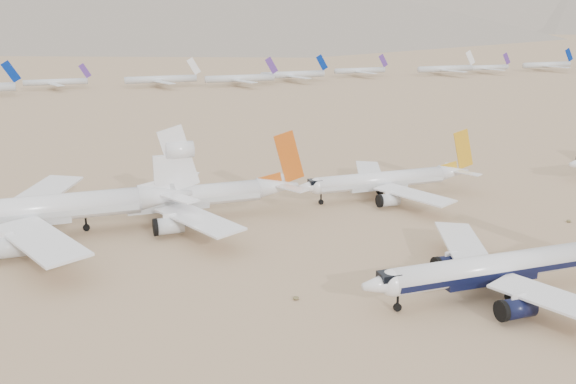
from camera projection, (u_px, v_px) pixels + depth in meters
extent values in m
plane|color=#9C7C5B|center=(514.00, 310.00, 98.45)|extent=(7000.00, 7000.00, 0.00)
cylinder|color=white|center=(494.00, 267.00, 102.16)|extent=(36.11, 4.27, 4.27)
cube|color=black|center=(493.00, 270.00, 102.31)|extent=(35.39, 4.33, 0.96)
sphere|color=white|center=(392.00, 283.00, 96.52)|extent=(4.27, 4.27, 4.27)
cube|color=black|center=(389.00, 276.00, 95.99)|extent=(2.99, 2.77, 1.07)
cube|color=white|center=(564.00, 302.00, 91.74)|extent=(13.95, 21.98, 0.67)
cylinder|color=black|center=(518.00, 308.00, 94.22)|extent=(5.02, 3.07, 3.07)
cube|color=white|center=(463.00, 243.00, 114.73)|extent=(13.95, 21.98, 0.67)
cylinder|color=black|center=(451.00, 264.00, 110.34)|extent=(5.02, 3.07, 3.07)
cylinder|color=black|center=(397.00, 307.00, 98.05)|extent=(1.28, 0.53, 1.28)
cylinder|color=black|center=(511.00, 297.00, 101.04)|extent=(1.79, 1.07, 1.79)
cylinder|color=black|center=(488.00, 282.00, 106.46)|extent=(1.79, 1.07, 1.79)
cylinder|color=white|center=(381.00, 180.00, 154.36)|extent=(32.88, 4.00, 4.00)
cube|color=silver|center=(381.00, 182.00, 154.50)|extent=(32.23, 4.06, 0.90)
sphere|color=white|center=(317.00, 186.00, 149.23)|extent=(4.00, 4.00, 4.00)
cube|color=black|center=(315.00, 182.00, 148.73)|extent=(2.80, 2.60, 1.00)
cone|color=white|center=(454.00, 172.00, 160.62)|extent=(8.22, 4.00, 4.00)
cube|color=white|center=(414.00, 195.00, 144.83)|extent=(12.70, 20.01, 0.62)
cube|color=white|center=(468.00, 173.00, 157.53)|extent=(5.22, 6.82, 0.24)
cylinder|color=silver|center=(389.00, 200.00, 147.11)|extent=(4.57, 2.88, 2.88)
cube|color=white|center=(369.00, 171.00, 165.87)|extent=(12.70, 20.01, 0.62)
cube|color=white|center=(451.00, 166.00, 164.42)|extent=(5.22, 6.82, 0.24)
cylinder|color=silver|center=(359.00, 182.00, 161.88)|extent=(4.57, 2.88, 2.88)
cube|color=gold|center=(463.00, 149.00, 159.74)|extent=(6.23, 0.32, 10.27)
cylinder|color=black|center=(321.00, 202.00, 150.66)|extent=(1.20, 0.50, 1.20)
cylinder|color=black|center=(391.00, 198.00, 153.30)|extent=(1.68, 1.00, 1.68)
cylinder|color=black|center=(380.00, 191.00, 158.38)|extent=(1.68, 1.00, 1.68)
cylinder|color=white|center=(172.00, 198.00, 137.30)|extent=(38.49, 4.70, 4.70)
cube|color=silver|center=(173.00, 200.00, 137.47)|extent=(37.72, 4.77, 1.06)
sphere|color=white|center=(78.00, 207.00, 131.30)|extent=(4.70, 4.70, 4.70)
cube|color=black|center=(74.00, 201.00, 130.71)|extent=(3.29, 3.06, 1.18)
cone|color=white|center=(278.00, 186.00, 144.63)|extent=(9.62, 4.70, 4.70)
cube|color=white|center=(199.00, 219.00, 126.14)|extent=(14.87, 23.43, 0.73)
cube|color=white|center=(292.00, 188.00, 141.01)|extent=(6.11, 7.99, 0.28)
cylinder|color=silver|center=(170.00, 226.00, 128.81)|extent=(5.35, 3.39, 3.39)
cube|color=white|center=(176.00, 184.00, 150.79)|extent=(14.87, 23.43, 0.73)
cube|color=white|center=(279.00, 178.00, 149.09)|extent=(6.11, 7.99, 0.28)
cylinder|color=silver|center=(157.00, 200.00, 146.12)|extent=(5.35, 3.39, 3.39)
cube|color=#C05113|center=(289.00, 157.00, 143.60)|extent=(7.29, 0.38, 12.02)
cylinder|color=black|center=(86.00, 228.00, 132.98)|extent=(1.41, 0.59, 1.41)
cylinder|color=black|center=(184.00, 221.00, 136.06)|extent=(1.98, 1.18, 1.98)
cylinder|color=black|center=(178.00, 212.00, 142.03)|extent=(1.98, 1.18, 1.98)
cylinder|color=white|center=(23.00, 210.00, 126.11)|extent=(45.23, 5.42, 5.42)
cube|color=silver|center=(23.00, 214.00, 126.30)|extent=(44.33, 5.50, 1.22)
cone|color=white|center=(165.00, 195.00, 134.72)|extent=(11.31, 5.42, 5.42)
cube|color=white|center=(40.00, 240.00, 113.04)|extent=(17.47, 27.53, 0.84)
cube|color=white|center=(180.00, 198.00, 130.49)|extent=(7.18, 9.39, 0.32)
cylinder|color=silver|center=(7.00, 248.00, 116.16)|extent=(6.28, 3.90, 3.90)
cube|color=white|center=(44.00, 192.00, 141.90)|extent=(17.47, 27.53, 0.84)
cube|color=white|center=(172.00, 185.00, 139.95)|extent=(7.18, 9.39, 0.32)
cylinder|color=silver|center=(15.00, 212.00, 136.40)|extent=(6.28, 3.90, 3.90)
cube|color=white|center=(179.00, 158.00, 133.51)|extent=(8.57, 0.43, 14.12)
cylinder|color=white|center=(180.00, 150.00, 133.12)|extent=(5.65, 3.51, 3.51)
cylinder|color=black|center=(35.00, 240.00, 124.69)|extent=(2.27, 1.35, 2.27)
cylinder|color=black|center=(37.00, 228.00, 131.57)|extent=(2.27, 1.35, 2.27)
cube|color=navy|center=(11.00, 71.00, 328.19)|extent=(9.21, 0.46, 11.60)
cylinder|color=silver|center=(56.00, 82.00, 355.53)|extent=(33.95, 3.36, 3.36)
cube|color=#4D2B82|center=(85.00, 71.00, 358.93)|extent=(6.76, 0.34, 8.52)
cube|color=silver|center=(56.00, 85.00, 347.70)|extent=(8.95, 15.63, 0.34)
cube|color=silver|center=(56.00, 81.00, 363.65)|extent=(8.95, 15.63, 0.34)
cylinder|color=silver|center=(161.00, 79.00, 365.66)|extent=(40.69, 4.02, 4.02)
cube|color=white|center=(194.00, 66.00, 369.73)|extent=(8.10, 0.40, 10.21)
cube|color=silver|center=(164.00, 82.00, 356.27)|extent=(10.72, 18.73, 0.40)
cube|color=silver|center=(158.00, 78.00, 375.39)|extent=(10.72, 18.73, 0.40)
cylinder|color=silver|center=(240.00, 78.00, 370.37)|extent=(40.77, 4.03, 4.03)
cube|color=#4D2B82|center=(271.00, 65.00, 374.45)|extent=(8.12, 0.40, 10.23)
cube|color=silver|center=(245.00, 81.00, 360.96)|extent=(10.74, 18.77, 0.40)
cube|color=silver|center=(235.00, 77.00, 380.12)|extent=(10.74, 18.77, 0.40)
cylinder|color=silver|center=(293.00, 74.00, 390.92)|extent=(40.23, 3.98, 3.98)
cube|color=navy|center=(322.00, 62.00, 394.95)|extent=(8.01, 0.40, 10.09)
cube|color=silver|center=(299.00, 77.00, 381.64)|extent=(10.60, 18.52, 0.40)
cube|color=silver|center=(287.00, 74.00, 400.54)|extent=(10.60, 18.52, 0.40)
cylinder|color=silver|center=(360.00, 70.00, 417.39)|extent=(35.26, 3.48, 3.48)
cube|color=#4D2B82|center=(383.00, 61.00, 420.92)|extent=(7.02, 0.35, 8.84)
cube|color=silver|center=(366.00, 73.00, 409.26)|extent=(9.29, 16.23, 0.35)
cube|color=silver|center=(354.00, 70.00, 425.82)|extent=(9.29, 16.23, 0.35)
cylinder|color=silver|center=(445.00, 69.00, 426.97)|extent=(40.12, 3.96, 3.96)
cube|color=white|center=(470.00, 58.00, 430.99)|extent=(7.99, 0.40, 10.06)
cube|color=silver|center=(454.00, 71.00, 417.71)|extent=(10.57, 18.47, 0.40)
cube|color=silver|center=(437.00, 68.00, 436.56)|extent=(10.57, 18.47, 0.40)
cylinder|color=silver|center=(486.00, 68.00, 437.81)|extent=(33.80, 3.34, 3.34)
cube|color=#4D2B82|center=(507.00, 59.00, 441.19)|extent=(6.73, 0.33, 8.48)
cube|color=silver|center=(494.00, 69.00, 430.01)|extent=(8.90, 15.56, 0.33)
cube|color=silver|center=(479.00, 67.00, 445.89)|extent=(8.90, 15.56, 0.33)
cylinder|color=silver|center=(547.00, 65.00, 455.28)|extent=(39.21, 3.88, 3.88)
cube|color=navy|center=(569.00, 55.00, 459.20)|extent=(7.81, 0.39, 9.84)
cube|color=silver|center=(557.00, 67.00, 446.23)|extent=(10.33, 18.05, 0.39)
cube|color=silver|center=(537.00, 64.00, 464.65)|extent=(10.33, 18.05, 0.39)
cone|color=slate|center=(574.00, 3.00, 1395.08)|extent=(900.00, 900.00, 100.00)
ellipsoid|color=brown|center=(296.00, 298.00, 101.95)|extent=(0.98, 0.98, 0.54)
ellipsoid|color=brown|center=(569.00, 221.00, 138.31)|extent=(0.98, 0.98, 0.54)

